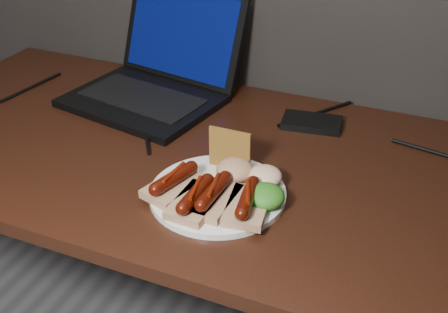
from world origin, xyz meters
The scene contains 13 objects.
desk centered at (0.00, 1.38, 0.66)m, with size 1.40×0.70×0.75m.
laptop centered at (-0.17, 1.59, 0.80)m, with size 0.40×0.40×0.25m.
hard_drive centered at (0.23, 1.58, 0.76)m, with size 0.13×0.08×0.02m, color black.
desk_cables centered at (0.00, 1.53, 0.75)m, with size 1.06×0.41×0.01m.
plate centered at (0.14, 1.25, 0.76)m, with size 0.25×0.25×0.01m, color white.
bread_sausage_left centered at (0.07, 1.22, 0.78)m, with size 0.10×0.13×0.04m.
bread_sausage_center centered at (0.15, 1.21, 0.78)m, with size 0.07×0.12×0.04m.
bread_sausage_right centered at (0.21, 1.21, 0.78)m, with size 0.09×0.12×0.04m.
bread_sausage_extra centered at (0.12, 1.19, 0.78)m, with size 0.07×0.12×0.04m.
crispbread centered at (0.13, 1.33, 0.80)m, with size 0.09×0.01×0.09m, color olive.
salad_greens centered at (0.23, 1.24, 0.78)m, with size 0.07×0.07×0.04m, color #1C5410.
salsa_mound centered at (0.15, 1.30, 0.78)m, with size 0.07×0.07×0.04m, color maroon.
coleslaw_mound centered at (0.21, 1.30, 0.78)m, with size 0.06×0.06×0.04m, color white.
Camera 1 is at (0.48, 0.47, 1.36)m, focal length 45.00 mm.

